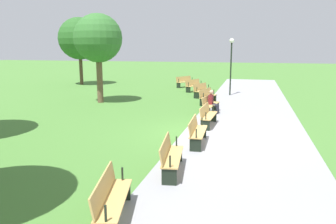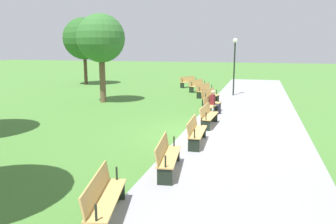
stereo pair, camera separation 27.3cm
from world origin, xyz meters
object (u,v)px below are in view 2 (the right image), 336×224
(bench_1, at_px, (197,85))
(bench_7, at_px, (167,155))
(bench_2, at_px, (205,90))
(tree_0, at_px, (101,39))
(lamp_post, at_px, (235,56))
(bench_4, at_px, (212,104))
(bench_0, at_px, (189,81))
(person_seated, at_px, (214,101))
(bench_3, at_px, (210,96))
(tree_1, at_px, (84,39))
(bench_6, at_px, (196,131))
(bench_5, at_px, (208,115))
(bench_8, at_px, (103,197))

(bench_1, distance_m, bench_7, 16.54)
(bench_2, bearing_deg, tree_0, -37.51)
(lamp_post, bearing_deg, bench_4, -4.73)
(bench_0, relative_size, tree_0, 0.35)
(bench_4, xyz_separation_m, person_seated, (0.03, 0.14, 0.16))
(bench_2, height_order, bench_3, same)
(bench_4, height_order, tree_1, tree_1)
(bench_3, bearing_deg, tree_1, -107.62)
(bench_6, xyz_separation_m, tree_0, (-7.18, -7.12, 3.32))
(bench_7, height_order, tree_1, tree_1)
(bench_4, relative_size, tree_0, 0.36)
(bench_2, xyz_separation_m, bench_4, (5.43, 1.25, 0.00))
(person_seated, relative_size, lamp_post, 0.31)
(bench_0, height_order, bench_4, same)
(lamp_post, bearing_deg, tree_0, -55.52)
(bench_3, bearing_deg, bench_5, 20.84)
(bench_3, xyz_separation_m, bench_4, (2.74, 0.50, 0.00))
(bench_3, bearing_deg, bench_8, 13.05)
(bench_0, xyz_separation_m, bench_4, (10.55, 3.46, 0.00))
(tree_0, xyz_separation_m, lamp_post, (-5.10, 7.43, -1.07))
(bench_8, bearing_deg, bench_0, 174.75)
(bench_2, relative_size, bench_6, 1.02)
(bench_3, xyz_separation_m, person_seated, (2.78, 0.64, 0.16))
(bench_2, xyz_separation_m, lamp_post, (-1.28, 1.81, 2.25))
(tree_1, bearing_deg, bench_0, 93.21)
(bench_7, bearing_deg, bench_3, 174.77)
(bench_1, relative_size, person_seated, 1.58)
(bench_8, distance_m, tree_0, 14.59)
(bench_2, height_order, bench_4, same)
(tree_1, relative_size, lamp_post, 1.50)
(bench_3, xyz_separation_m, bench_5, (5.52, 0.76, 0.00))
(bench_3, xyz_separation_m, tree_1, (-7.28, -12.27, 3.55))
(bench_3, bearing_deg, tree_0, -66.85)
(bench_0, distance_m, tree_0, 10.12)
(tree_0, bearing_deg, bench_8, 26.62)
(bench_0, height_order, bench_7, same)
(bench_1, height_order, person_seated, person_seated)
(bench_1, distance_m, lamp_post, 3.83)
(bench_1, height_order, bench_7, same)
(bench_0, distance_m, bench_6, 16.54)
(tree_0, relative_size, lamp_post, 1.35)
(bench_2, relative_size, bench_8, 1.00)
(bench_2, height_order, bench_6, same)
(bench_5, bearing_deg, bench_2, -167.00)
(bench_6, height_order, bench_8, same)
(bench_5, height_order, person_seated, person_seated)
(bench_0, xyz_separation_m, lamp_post, (3.83, 4.02, 2.25))
(bench_3, height_order, bench_8, same)
(lamp_post, bearing_deg, tree_1, -103.96)
(person_seated, height_order, tree_0, tree_0)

